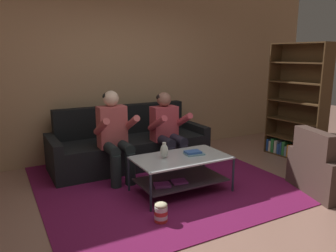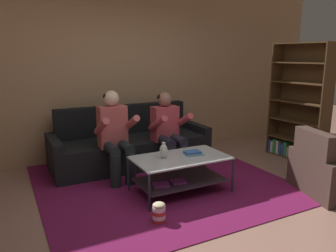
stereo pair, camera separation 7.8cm
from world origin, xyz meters
The scene contains 12 objects.
ground centered at (0.00, 0.00, 0.00)m, with size 16.80×16.80×0.00m, color #A17362.
back_partition centered at (0.00, 2.46, 1.45)m, with size 8.40×0.12×2.90m, color tan.
couch centered at (-0.02, 1.84, 0.30)m, with size 2.42×0.88×0.90m.
person_seated_left centered at (-0.42, 1.31, 0.67)m, with size 0.50×0.58×1.22m.
person_seated_right centered at (0.39, 1.31, 0.64)m, with size 0.50×0.58×1.16m.
coffee_table centered at (0.14, 0.52, 0.31)m, with size 1.17×0.67×0.46m.
area_rug centered at (0.07, 1.05, 0.01)m, with size 3.14×3.26×0.01m.
vase centered at (-0.05, 0.59, 0.55)m, with size 0.10×0.10×0.20m.
book_stack centered at (0.35, 0.54, 0.48)m, with size 0.26×0.20×0.05m.
bookshelf centered at (2.59, 0.88, 0.75)m, with size 0.40×1.00×1.88m.
armchair centered at (1.84, -0.38, 0.26)m, with size 1.03×1.05×0.81m.
popcorn_tub centered at (-0.42, -0.05, 0.11)m, with size 0.14×0.14×0.22m.
Camera 2 is at (-1.77, -2.84, 1.70)m, focal length 35.00 mm.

